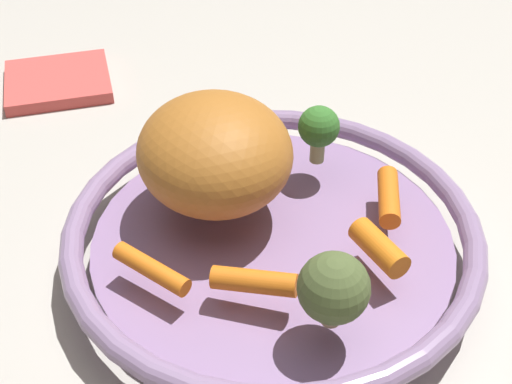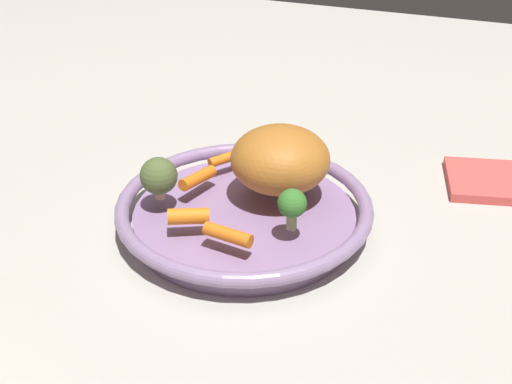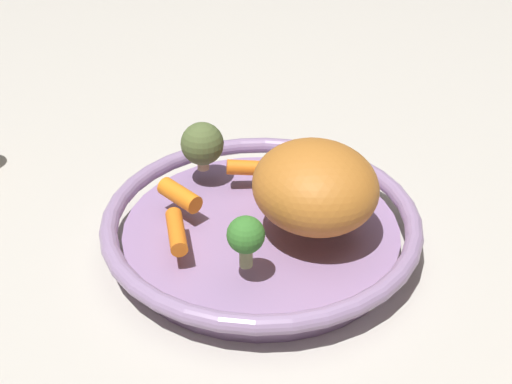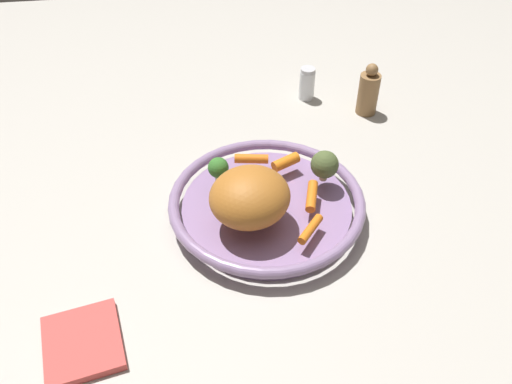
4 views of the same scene
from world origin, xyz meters
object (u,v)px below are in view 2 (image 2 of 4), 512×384
broccoli_floret_mid (159,176)px  broccoli_floret_edge (292,205)px  baby_carrot_back (198,178)px  dish_towel (484,181)px  serving_bowl (244,213)px  baby_carrot_center (228,235)px  roast_chicken_piece (280,159)px  baby_carrot_near_rim (229,157)px  baby_carrot_right (188,216)px

broccoli_floret_mid → broccoli_floret_edge: bearing=85.9°
baby_carrot_back → dish_towel: (-0.21, 0.38, -0.05)m
serving_bowl → baby_carrot_center: bearing=8.2°
broccoli_floret_mid → dish_towel: (-0.26, 0.41, -0.07)m
roast_chicken_piece → broccoli_floret_edge: 0.10m
baby_carrot_center → serving_bowl: bearing=-171.8°
serving_bowl → broccoli_floret_mid: 0.13m
roast_chicken_piece → broccoli_floret_mid: 0.16m
baby_carrot_near_rim → broccoli_floret_mid: (0.13, -0.05, 0.03)m
roast_chicken_piece → broccoli_floret_edge: bearing=25.8°
roast_chicken_piece → serving_bowl: bearing=-38.1°
baby_carrot_back → broccoli_floret_mid: 0.07m
baby_carrot_center → dish_towel: (-0.33, 0.29, -0.05)m
baby_carrot_back → baby_carrot_near_rim: bearing=166.3°
serving_bowl → baby_carrot_right: baby_carrot_right is taller
baby_carrot_near_rim → baby_carrot_right: 0.17m
serving_bowl → baby_carrot_center: baby_carrot_center is taller
broccoli_floret_mid → dish_towel: bearing=122.5°
baby_carrot_near_rim → baby_carrot_center: bearing=20.3°
roast_chicken_piece → baby_carrot_near_rim: bearing=-118.1°
baby_carrot_center → baby_carrot_back: size_ratio=1.00×
serving_bowl → baby_carrot_right: size_ratio=6.63×
baby_carrot_near_rim → baby_carrot_back: baby_carrot_back is taller
baby_carrot_center → dish_towel: size_ratio=0.53×
baby_carrot_near_rim → dish_towel: (-0.13, 0.36, -0.05)m
baby_carrot_back → dish_towel: bearing=119.1°
roast_chicken_piece → baby_carrot_right: 0.15m
baby_carrot_right → dish_towel: baby_carrot_right is taller
roast_chicken_piece → baby_carrot_near_rim: (-0.05, -0.09, -0.04)m
baby_carrot_right → broccoli_floret_edge: bearing=103.9°
broccoli_floret_mid → serving_bowl: bearing=106.6°
broccoli_floret_mid → dish_towel: size_ratio=0.50×
serving_bowl → broccoli_floret_edge: size_ratio=6.28×
serving_bowl → baby_carrot_center: 0.10m
dish_towel → baby_carrot_center: bearing=-41.3°
baby_carrot_near_rim → broccoli_floret_edge: broccoli_floret_edge is taller
baby_carrot_near_rim → roast_chicken_piece: bearing=61.9°
baby_carrot_center → dish_towel: baby_carrot_center is taller
serving_bowl → baby_carrot_near_rim: (-0.09, -0.06, 0.03)m
baby_carrot_center → broccoli_floret_edge: 0.09m
roast_chicken_piece → baby_carrot_back: 0.12m
broccoli_floret_edge → dish_towel: 0.36m
baby_carrot_near_rim → baby_carrot_center: size_ratio=1.04×
broccoli_floret_edge → baby_carrot_near_rim: bearing=-135.9°
baby_carrot_back → broccoli_floret_mid: broccoli_floret_mid is taller
baby_carrot_back → serving_bowl: bearing=75.6°
serving_bowl → baby_carrot_center: size_ratio=5.50×
dish_towel → roast_chicken_piece: bearing=-55.3°
baby_carrot_near_rim → broccoli_floret_edge: (0.14, 0.14, 0.03)m
serving_bowl → baby_carrot_back: (-0.02, -0.08, 0.03)m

